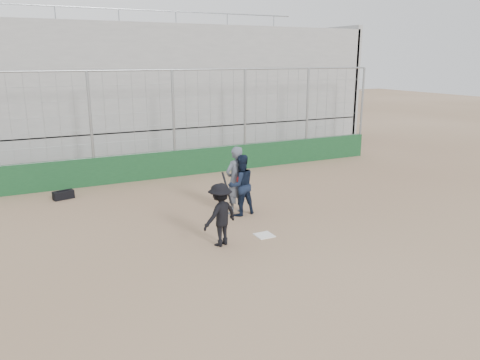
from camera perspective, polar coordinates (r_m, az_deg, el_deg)
name	(u,v)px	position (r m, az deg, el deg)	size (l,w,h in m)	color
ground	(264,236)	(12.07, 2.97, -6.80)	(90.00, 90.00, 0.00)	brown
home_plate	(264,235)	(12.07, 2.97, -6.75)	(0.44, 0.44, 0.02)	white
backstop	(175,152)	(18.00, -7.96, 3.44)	(18.10, 0.25, 4.04)	#12391C
bleachers	(139,91)	(22.47, -12.25, 10.52)	(20.25, 6.70, 6.98)	gray
batter_at_plate	(220,215)	(11.24, -2.42, -4.23)	(1.14, 0.90, 1.72)	black
catcher_crouched	(241,195)	(13.42, 0.15, -1.87)	(0.95, 0.78, 1.20)	black
umpire	(236,184)	(13.49, -0.53, -0.46)	(0.73, 0.48, 1.79)	#484F5C
equipment_bag	(63,195)	(16.11, -20.73, -1.71)	(0.68, 0.42, 0.31)	black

